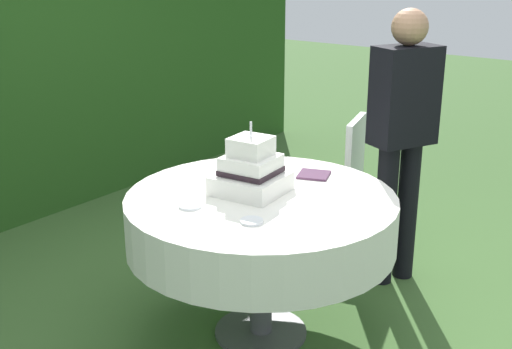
% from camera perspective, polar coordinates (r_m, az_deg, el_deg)
% --- Properties ---
extents(ground_plane, '(20.00, 20.00, 0.00)m').
position_cam_1_polar(ground_plane, '(3.53, 0.41, -13.53)').
color(ground_plane, '#3D602D').
extents(cake_table, '(1.32, 1.32, 0.76)m').
position_cam_1_polar(cake_table, '(3.23, 0.43, -3.97)').
color(cake_table, '#4C4C51').
rests_on(cake_table, ground_plane).
extents(wedding_cake, '(0.35, 0.35, 0.36)m').
position_cam_1_polar(wedding_cake, '(3.20, -0.45, 0.28)').
color(wedding_cake, white).
rests_on(wedding_cake, cake_table).
extents(serving_plate_near, '(0.10, 0.10, 0.01)m').
position_cam_1_polar(serving_plate_near, '(2.88, -0.38, -4.05)').
color(serving_plate_near, white).
rests_on(serving_plate_near, cake_table).
extents(serving_plate_far, '(0.11, 0.11, 0.01)m').
position_cam_1_polar(serving_plate_far, '(3.06, -5.70, -2.71)').
color(serving_plate_far, white).
rests_on(serving_plate_far, cake_table).
extents(napkin_stack, '(0.20, 0.20, 0.01)m').
position_cam_1_polar(napkin_stack, '(3.48, 5.02, -0.02)').
color(napkin_stack, '#4C2D47').
rests_on(napkin_stack, cake_table).
extents(garden_chair, '(0.50, 0.50, 0.89)m').
position_cam_1_polar(garden_chair, '(4.30, 7.19, 0.39)').
color(garden_chair, white).
rests_on(garden_chair, ground_plane).
extents(standing_person, '(0.41, 0.33, 1.60)m').
position_cam_1_polar(standing_person, '(3.81, 12.54, 3.77)').
color(standing_person, black).
rests_on(standing_person, ground_plane).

